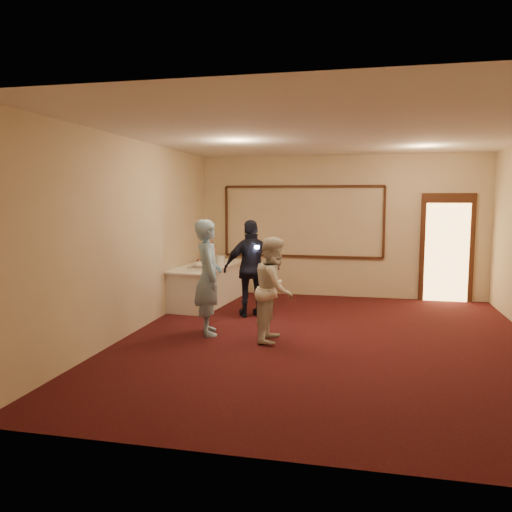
{
  "coord_description": "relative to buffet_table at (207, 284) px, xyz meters",
  "views": [
    {
      "loc": [
        0.51,
        -7.22,
        2.08
      ],
      "look_at": [
        -1.23,
        0.73,
        1.15
      ],
      "focal_mm": 35.0,
      "sensor_mm": 36.0,
      "label": 1
    }
  ],
  "objects": [
    {
      "name": "tart",
      "position": [
        0.1,
        -0.28,
        0.41
      ],
      "size": [
        0.3,
        0.3,
        0.06
      ],
      "color": "white",
      "rests_on": "buffet_table"
    },
    {
      "name": "man",
      "position": [
        0.73,
        -2.19,
        0.5
      ],
      "size": [
        0.65,
        0.76,
        1.77
      ],
      "primitive_type": "imported",
      "rotation": [
        0.0,
        0.0,
        1.99
      ],
      "color": "#84B2D9",
      "rests_on": "floor"
    },
    {
      "name": "pavlova_tray",
      "position": [
        0.13,
        -0.71,
        0.46
      ],
      "size": [
        0.46,
        0.56,
        0.18
      ],
      "color": "silver",
      "rests_on": "buffet_table"
    },
    {
      "name": "wall_molding",
      "position": [
        1.75,
        1.27,
        1.21
      ],
      "size": [
        3.45,
        0.04,
        1.55
      ],
      "color": "#341D0F",
      "rests_on": "room_walls"
    },
    {
      "name": "camera_flash",
      "position": [
        1.25,
        -1.07,
        0.87
      ],
      "size": [
        0.08,
        0.06,
        0.05
      ],
      "primitive_type": "cube",
      "rotation": [
        0.0,
        0.0,
        0.3
      ],
      "color": "white",
      "rests_on": "guest"
    },
    {
      "name": "plate_stack_a",
      "position": [
        0.01,
        0.07,
        0.47
      ],
      "size": [
        0.21,
        0.21,
        0.17
      ],
      "color": "white",
      "rests_on": "buffet_table"
    },
    {
      "name": "buffet_table",
      "position": [
        0.0,
        0.0,
        0.0
      ],
      "size": [
        1.14,
        2.4,
        0.77
      ],
      "color": "silver",
      "rests_on": "floor"
    },
    {
      "name": "plate_stack_b",
      "position": [
        0.17,
        0.33,
        0.46
      ],
      "size": [
        0.2,
        0.2,
        0.16
      ],
      "color": "white",
      "rests_on": "buffet_table"
    },
    {
      "name": "room_walls",
      "position": [
        2.55,
        -2.2,
        1.64
      ],
      "size": [
        6.04,
        7.04,
        3.02
      ],
      "color": "beige",
      "rests_on": "floor"
    },
    {
      "name": "doorway",
      "position": [
        4.7,
        1.25,
        0.69
      ],
      "size": [
        1.05,
        0.07,
        2.2
      ],
      "color": "#341D0F",
      "rests_on": "floor"
    },
    {
      "name": "cupcake_stand",
      "position": [
        -0.18,
        0.92,
        0.54
      ],
      "size": [
        0.3,
        0.3,
        0.43
      ],
      "color": "#D1415C",
      "rests_on": "buffet_table"
    },
    {
      "name": "guest",
      "position": [
        1.12,
        -0.91,
        0.47
      ],
      "size": [
        1.09,
        0.8,
        1.72
      ],
      "primitive_type": "imported",
      "rotation": [
        0.0,
        0.0,
        3.57
      ],
      "color": "black",
      "rests_on": "floor"
    },
    {
      "name": "floor",
      "position": [
        2.55,
        -2.2,
        -0.39
      ],
      "size": [
        7.0,
        7.0,
        0.0
      ],
      "primitive_type": "plane",
      "color": "black",
      "rests_on": "ground"
    },
    {
      "name": "woman",
      "position": [
        1.78,
        -2.32,
        0.38
      ],
      "size": [
        0.58,
        0.75,
        1.54
      ],
      "primitive_type": "imported",
      "rotation": [
        0.0,
        0.0,
        1.57
      ],
      "color": "silver",
      "rests_on": "floor"
    }
  ]
}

